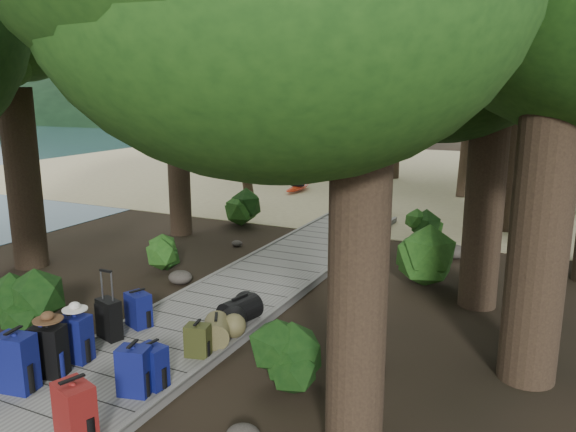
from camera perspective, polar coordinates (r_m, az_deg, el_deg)
The scene contains 46 objects.
ground at distance 10.43m, azimuth -4.51°, elevation -8.10°, with size 120.00×120.00×0.00m, color black.
sand_beach at distance 25.18m, azimuth 14.06°, elevation 3.93°, with size 40.00×22.00×0.02m, color tan.
water_bay at distance 49.94m, azimuth -22.41°, elevation 7.55°, with size 50.00×60.00×0.02m, color #284854.
distant_hill at distance 72.21m, azimuth -13.10°, elevation 9.48°, with size 32.00×16.00×12.00m, color black.
boardwalk at distance 11.23m, azimuth -1.95°, elevation -6.19°, with size 2.00×12.00×0.12m, color gray.
backpack_left_a at distance 7.71m, azimuth -25.86°, elevation -13.01°, with size 0.42×0.30×0.80m, color navy, non-canonical shape.
backpack_left_b at distance 7.93m, azimuth -23.14°, elevation -12.26°, with size 0.40×0.29×0.74m, color black, non-canonical shape.
backpack_left_c at distance 8.21m, azimuth -20.74°, elevation -11.31°, with size 0.38×0.27×0.71m, color navy, non-canonical shape.
backpack_left_d at distance 9.06m, azimuth -14.97°, elevation -9.00°, with size 0.38×0.28×0.59m, color navy, non-canonical shape.
backpack_right_a at distance 6.45m, azimuth -20.83°, elevation -18.02°, with size 0.42×0.30×0.75m, color maroon, non-canonical shape.
backpack_right_b at distance 7.17m, azimuth -15.37°, elevation -14.71°, with size 0.37×0.26×0.66m, color navy, non-canonical shape.
backpack_right_c at distance 7.30m, azimuth -13.61°, elevation -14.40°, with size 0.35×0.25×0.59m, color navy, non-canonical shape.
backpack_right_d at distance 7.96m, azimuth -9.16°, elevation -12.20°, with size 0.33×0.24×0.50m, color #373B17, non-canonical shape.
duffel_right_khaki at distance 8.32m, azimuth -7.28°, elevation -11.44°, with size 0.38×0.57×0.38m, color brown, non-canonical shape.
duffel_right_black at distance 8.93m, azimuth -4.90°, elevation -9.55°, with size 0.41×0.65×0.41m, color black, non-canonical shape.
suitcase_on_boardwalk at distance 8.75m, azimuth -17.70°, elevation -9.94°, with size 0.39×0.21×0.60m, color black, non-canonical shape.
lone_suitcase_on_sand at distance 17.21m, azimuth 9.37°, elevation 1.30°, with size 0.41×0.23×0.64m, color black, non-canonical shape.
hat_brown at distance 7.79m, azimuth -23.24°, elevation -9.30°, with size 0.37×0.37×0.11m, color #51351E, non-canonical shape.
hat_white at distance 8.09m, azimuth -20.87°, elevation -8.52°, with size 0.33×0.33×0.11m, color silver, non-canonical shape.
kayak at distance 20.72m, azimuth 0.99°, elevation 3.01°, with size 0.78×3.58×0.36m, color red.
sun_lounger at distance 18.82m, azimuth 22.09°, elevation 1.43°, with size 0.59×1.83×0.59m, color silver, non-canonical shape.
tree_right_a at distance 5.32m, azimuth 7.87°, elevation 19.05°, with size 5.16×5.16×8.60m, color black, non-canonical shape.
tree_right_c at distance 9.90m, azimuth 20.57°, elevation 17.48°, with size 5.38×5.38×9.31m, color black, non-canonical shape.
tree_right_e at distance 15.79m, azimuth 22.46°, elevation 15.18°, with size 5.14×5.14×9.26m, color black, non-canonical shape.
tree_left_b at distance 12.83m, azimuth -26.65°, elevation 16.96°, with size 5.48×5.48×9.87m, color black, non-canonical shape.
tree_left_c at distance 14.54m, azimuth -11.44°, elevation 13.80°, with size 4.64×4.64×8.07m, color black, non-canonical shape.
tree_back_a at distance 24.11m, azimuth 10.90°, elevation 13.68°, with size 4.84×4.84×8.38m, color black, non-canonical shape.
tree_back_b at distance 24.43m, azimuth 19.45°, elevation 14.98°, with size 5.55×5.55×9.91m, color black, non-canonical shape.
tree_back_c at distance 23.26m, azimuth 25.84°, elevation 14.33°, with size 5.38×5.38×9.69m, color black, non-canonical shape.
tree_back_d at distance 25.96m, azimuth 1.01°, elevation 13.84°, with size 5.04×5.04×8.40m, color black, non-canonical shape.
palm_right_a at distance 14.77m, azimuth 20.18°, elevation 10.42°, with size 3.87×3.87×6.60m, color #1A4513, non-canonical shape.
palm_right_b at distance 19.08m, azimuth 27.12°, elevation 12.29°, with size 4.14×4.14×8.01m, color #1A4513, non-canonical shape.
palm_right_c at distance 20.45m, azimuth 18.41°, elevation 10.86°, with size 4.10×4.10×6.52m, color #1A4513, non-canonical shape.
palm_left_a at distance 18.05m, azimuth -4.79°, elevation 12.04°, with size 4.39×4.39×6.99m, color #1A4513, non-canonical shape.
rock_left_b at distance 10.49m, azimuth -24.22°, elevation -8.55°, with size 0.35×0.32×0.19m, color #4C473F, non-canonical shape.
rock_left_c at distance 11.18m, azimuth -10.89°, elevation -6.13°, with size 0.48×0.43×0.26m, color #4C473F, non-canonical shape.
rock_left_d at distance 13.61m, azimuth -5.20°, elevation -2.78°, with size 0.26×0.24×0.14m, color #4C473F, non-canonical shape.
rock_right_b at distance 7.95m, azimuth 7.93°, elevation -14.10°, with size 0.48×0.43×0.26m, color #4C473F, non-canonical shape.
rock_right_c at distance 10.77m, azimuth 7.98°, elevation -6.99°, with size 0.33×0.30×0.18m, color #4C473F, non-canonical shape.
rock_right_d at distance 13.12m, azimuth 16.47°, elevation -3.48°, with size 0.57×0.52×0.32m, color #4C473F, non-canonical shape.
shrub_left_a at distance 9.78m, azimuth -24.86°, elevation -8.05°, with size 0.95×0.95×0.86m, color #1D4815, non-canonical shape.
shrub_left_b at distance 11.89m, azimuth -12.01°, elevation -3.79°, with size 0.84×0.84×0.75m, color #1D4815, non-canonical shape.
shrub_left_c at distance 15.50m, azimuth -4.98°, elevation 0.66°, with size 1.05×1.05×0.94m, color #1D4815, non-canonical shape.
shrub_right_a at distance 7.31m, azimuth -0.15°, elevation -14.05°, with size 0.91×0.91×0.82m, color #1D4815, non-canonical shape.
shrub_right_b at distance 10.96m, azimuth 13.26°, elevation -4.18°, with size 1.28×1.28×1.15m, color #1D4815, non-canonical shape.
shrub_right_c at distance 14.42m, azimuth 13.60°, elevation -0.92°, with size 0.86×0.86×0.77m, color #1D4815, non-canonical shape.
Camera 1 is at (4.93, -8.41, 3.70)m, focal length 35.00 mm.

